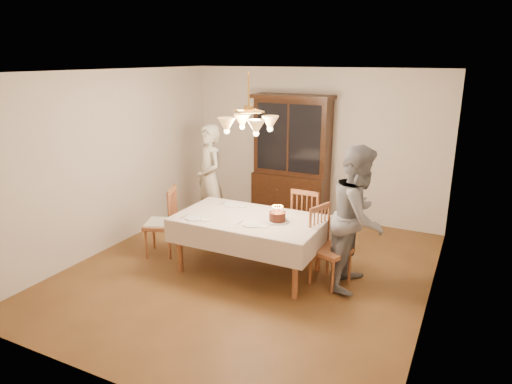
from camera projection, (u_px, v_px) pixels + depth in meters
The scene contains 14 objects.
ground at pixel (249, 270), 6.15m from camera, with size 5.00×5.00×0.00m, color #583619.
room_shell at pixel (249, 155), 5.70m from camera, with size 5.00×5.00×5.00m.
dining_table at pixel (249, 223), 5.95m from camera, with size 1.90×1.10×0.76m.
china_hutch at pixel (292, 160), 7.93m from camera, with size 1.38×0.54×2.16m.
chair_far_side at pixel (308, 225), 6.57m from camera, with size 0.45×0.43×1.00m.
chair_left_end at pixel (161, 224), 6.54m from camera, with size 0.55×0.56×1.00m.
chair_right_end at pixel (330, 251), 5.68m from camera, with size 0.54×0.55×1.00m.
elderly_woman at pixel (210, 179), 7.33m from camera, with size 0.64×0.42×1.75m, color beige.
adult_in_grey at pixel (358, 217), 5.53m from camera, with size 0.87×0.67×1.78m, color slate.
birthday_cake at pixel (277, 217), 5.76m from camera, with size 0.30×0.30×0.21m.
place_setting_near_left at pixel (196, 218), 5.88m from camera, with size 0.39×0.24×0.02m.
place_setting_near_right at pixel (253, 224), 5.66m from camera, with size 0.39×0.24×0.02m.
place_setting_far_left at pixel (233, 205), 6.41m from camera, with size 0.38×0.24×0.02m.
chandelier at pixel (249, 124), 5.58m from camera, with size 0.62×0.62×0.73m.
Camera 1 is at (2.57, -4.97, 2.76)m, focal length 32.00 mm.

